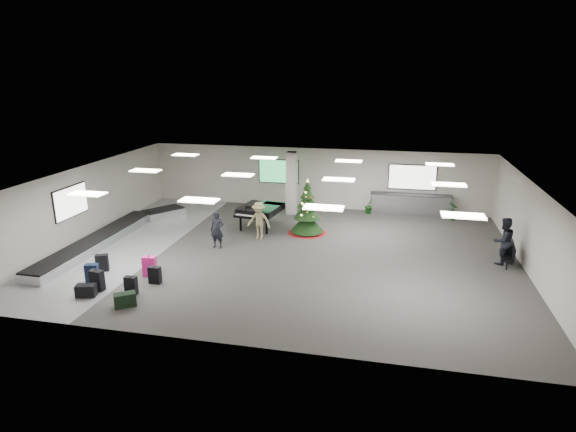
% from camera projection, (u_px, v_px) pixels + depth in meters
% --- Properties ---
extents(ground, '(18.00, 18.00, 0.00)m').
position_uv_depth(ground, '(287.00, 253.00, 19.53)').
color(ground, '#363431').
rests_on(ground, ground).
extents(room_envelope, '(18.02, 14.02, 3.21)m').
position_uv_depth(room_envelope, '(282.00, 193.00, 19.56)').
color(room_envelope, '#B7AFA7').
rests_on(room_envelope, ground).
extents(baggage_carousel, '(2.28, 9.71, 0.43)m').
position_uv_depth(baggage_carousel, '(112.00, 235.00, 20.99)').
color(baggage_carousel, silver).
rests_on(baggage_carousel, ground).
extents(service_counter, '(4.05, 0.65, 1.08)m').
position_uv_depth(service_counter, '(411.00, 204.00, 24.58)').
color(service_counter, silver).
rests_on(service_counter, ground).
extents(suitcase_0, '(0.49, 0.32, 0.73)m').
position_uv_depth(suitcase_0, '(97.00, 280.00, 16.10)').
color(suitcase_0, black).
rests_on(suitcase_0, ground).
extents(suitcase_1, '(0.41, 0.22, 0.64)m').
position_uv_depth(suitcase_1, '(131.00, 285.00, 15.83)').
color(suitcase_1, black).
rests_on(suitcase_1, ground).
extents(pink_suitcase, '(0.51, 0.34, 0.76)m').
position_uv_depth(pink_suitcase, '(150.00, 266.00, 17.25)').
color(pink_suitcase, '#E81E82').
rests_on(pink_suitcase, ground).
extents(suitcase_3, '(0.38, 0.21, 0.58)m').
position_uv_depth(suitcase_3, '(151.00, 265.00, 17.58)').
color(suitcase_3, black).
rests_on(suitcase_3, ground).
extents(navy_suitcase, '(0.49, 0.36, 0.68)m').
position_uv_depth(navy_suitcase, '(92.00, 273.00, 16.74)').
color(navy_suitcase, black).
rests_on(navy_suitcase, ground).
extents(green_duffel, '(0.73, 0.65, 0.46)m').
position_uv_depth(green_duffel, '(125.00, 300.00, 15.04)').
color(green_duffel, black).
rests_on(green_duffel, ground).
extents(suitcase_7, '(0.42, 0.23, 0.63)m').
position_uv_depth(suitcase_7, '(155.00, 275.00, 16.66)').
color(suitcase_7, black).
rests_on(suitcase_7, ground).
extents(suitcase_8, '(0.50, 0.40, 0.66)m').
position_uv_depth(suitcase_8, '(102.00, 263.00, 17.67)').
color(suitcase_8, black).
rests_on(suitcase_8, ground).
extents(black_duffel, '(0.69, 0.49, 0.43)m').
position_uv_depth(black_duffel, '(86.00, 290.00, 15.71)').
color(black_duffel, black).
rests_on(black_duffel, ground).
extents(christmas_tree, '(1.79, 1.79, 2.55)m').
position_uv_depth(christmas_tree, '(307.00, 214.00, 21.70)').
color(christmas_tree, maroon).
rests_on(christmas_tree, ground).
extents(grand_piano, '(1.96, 2.37, 1.23)m').
position_uv_depth(grand_piano, '(260.00, 210.00, 22.38)').
color(grand_piano, black).
rests_on(grand_piano, ground).
extents(bench, '(0.62, 1.38, 0.85)m').
position_uv_depth(bench, '(509.00, 253.00, 18.18)').
color(bench, black).
rests_on(bench, ground).
extents(traveler_a, '(0.58, 0.40, 1.57)m').
position_uv_depth(traveler_a, '(217.00, 230.00, 19.89)').
color(traveler_a, black).
rests_on(traveler_a, ground).
extents(traveler_b, '(1.16, 0.77, 1.67)m').
position_uv_depth(traveler_b, '(259.00, 221.00, 20.93)').
color(traveler_b, '#92875A').
rests_on(traveler_b, ground).
extents(traveler_bench, '(1.12, 1.05, 1.84)m').
position_uv_depth(traveler_bench, '(503.00, 241.00, 18.17)').
color(traveler_bench, black).
rests_on(traveler_bench, ground).
extents(potted_plant_left, '(0.62, 0.61, 0.88)m').
position_uv_depth(potted_plant_left, '(369.00, 205.00, 24.80)').
color(potted_plant_left, '#123912').
rests_on(potted_plant_left, ground).
extents(potted_plant_right, '(0.65, 0.65, 0.82)m').
position_uv_depth(potted_plant_right, '(453.00, 212.00, 23.81)').
color(potted_plant_right, '#123912').
rests_on(potted_plant_right, ground).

